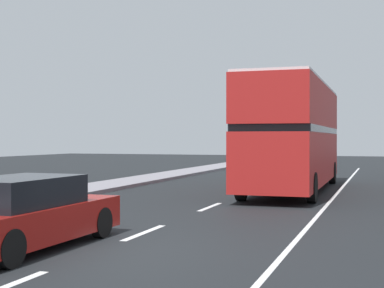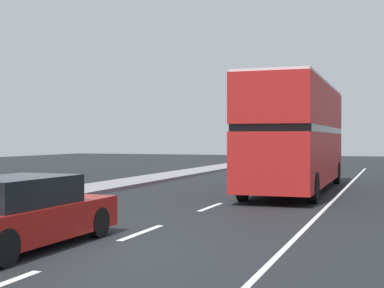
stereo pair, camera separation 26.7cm
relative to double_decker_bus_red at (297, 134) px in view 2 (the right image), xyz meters
The scene contains 4 objects.
ground_plane 13.49m from the double_decker_bus_red, 96.97° to the right, with size 73.06×120.00×0.10m, color black.
lane_paint_markings 5.42m from the double_decker_bus_red, 84.12° to the right, with size 3.47×46.00×0.01m.
double_decker_bus_red is the anchor object (origin of this frame).
hatchback_car_near 13.97m from the double_decker_bus_red, 102.55° to the right, with size 1.81×4.43×1.37m.
Camera 2 is at (5.30, -9.39, 2.09)m, focal length 53.15 mm.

